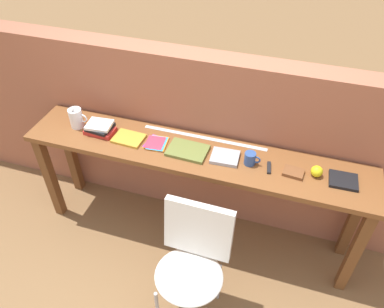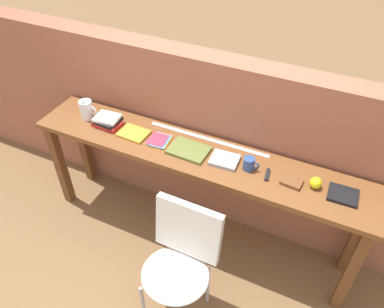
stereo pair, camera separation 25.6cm
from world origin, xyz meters
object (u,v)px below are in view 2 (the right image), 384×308
at_px(chair_white_moulded, 180,259).
at_px(sports_ball_small, 316,183).
at_px(book_stack_leftmost, 108,121).
at_px(leather_journal_brown, 292,182).
at_px(mug, 249,164).
at_px(book_repair_rightmost, 343,195).
at_px(pitcher_white, 87,109).
at_px(pamphlet_pile_colourful, 159,140).
at_px(magazine_cycling, 134,133).
at_px(book_open_centre, 189,150).
at_px(multitool_folded, 267,175).

xyz_separation_m(chair_white_moulded, sports_ball_small, (0.64, 0.63, 0.39)).
relative_size(book_stack_leftmost, leather_journal_brown, 1.66).
distance_m(mug, book_repair_rightmost, 0.60).
relative_size(pitcher_white, pamphlet_pile_colourful, 1.02).
bearing_deg(sports_ball_small, chair_white_moulded, -135.76).
bearing_deg(pitcher_white, book_stack_leftmost, -4.67).
bearing_deg(chair_white_moulded, magazine_cycling, 138.29).
xyz_separation_m(magazine_cycling, pamphlet_pile_colourful, (0.21, 0.01, -0.00)).
height_order(book_open_centre, leather_journal_brown, leather_journal_brown).
xyz_separation_m(book_open_centre, book_repair_rightmost, (1.04, 0.02, -0.00)).
distance_m(book_open_centre, sports_ball_small, 0.87).
relative_size(book_stack_leftmost, magazine_cycling, 1.00).
bearing_deg(leather_journal_brown, magazine_cycling, -174.74).
bearing_deg(pitcher_white, leather_journal_brown, -1.17).
bearing_deg(book_open_centre, book_repair_rightmost, 3.28).
relative_size(chair_white_moulded, leather_journal_brown, 6.86).
height_order(pamphlet_pile_colourful, book_open_centre, book_open_centre).
height_order(magazine_cycling, book_repair_rightmost, book_repair_rightmost).
bearing_deg(mug, pamphlet_pile_colourful, 179.65).
distance_m(sports_ball_small, book_repair_rightmost, 0.17).
relative_size(chair_white_moulded, magazine_cycling, 4.14).
bearing_deg(magazine_cycling, pitcher_white, 178.76).
distance_m(book_stack_leftmost, mug, 1.13).
relative_size(pamphlet_pile_colourful, multitool_folded, 1.64).
bearing_deg(book_repair_rightmost, leather_journal_brown, -177.69).
bearing_deg(book_open_centre, multitool_folded, 2.07).
bearing_deg(magazine_cycling, multitool_folded, 2.81).
xyz_separation_m(pitcher_white, multitool_folded, (1.45, -0.03, -0.07)).
height_order(book_stack_leftmost, leather_journal_brown, book_stack_leftmost).
distance_m(chair_white_moulded, book_stack_leftmost, 1.17).
xyz_separation_m(pitcher_white, mug, (1.32, -0.02, -0.03)).
xyz_separation_m(pitcher_white, book_stack_leftmost, (0.20, -0.02, -0.04)).
bearing_deg(chair_white_moulded, book_stack_leftmost, 145.91).
height_order(multitool_folded, sports_ball_small, sports_ball_small).
bearing_deg(sports_ball_small, book_open_centre, -178.34).
height_order(pitcher_white, magazine_cycling, pitcher_white).
bearing_deg(pitcher_white, multitool_folded, -1.27).
height_order(book_stack_leftmost, book_open_centre, book_stack_leftmost).
relative_size(sports_ball_small, book_repair_rightmost, 0.43).
relative_size(multitool_folded, leather_journal_brown, 0.85).
bearing_deg(magazine_cycling, book_repair_rightmost, 3.66).
distance_m(chair_white_moulded, book_open_centre, 0.74).
relative_size(pitcher_white, multitool_folded, 1.67).
height_order(pitcher_white, leather_journal_brown, pitcher_white).
height_order(chair_white_moulded, pitcher_white, pitcher_white).
bearing_deg(pitcher_white, magazine_cycling, -4.11).
bearing_deg(pamphlet_pile_colourful, book_repair_rightmost, 0.31).
height_order(chair_white_moulded, book_open_centre, book_open_centre).
bearing_deg(leather_journal_brown, sports_ball_small, 15.95).
xyz_separation_m(sports_ball_small, book_repair_rightmost, (0.17, -0.00, -0.03)).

